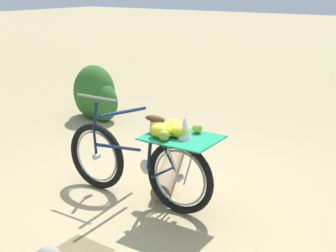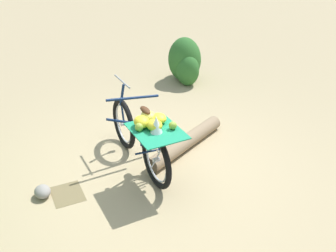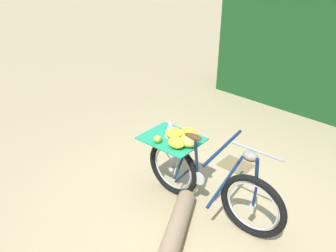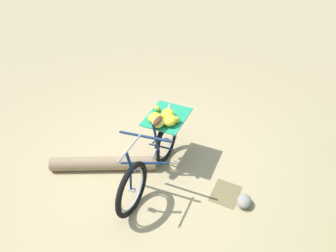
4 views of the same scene
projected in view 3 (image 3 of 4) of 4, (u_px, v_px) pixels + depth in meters
The scene contains 6 objects.
ground_plane at pixel (186, 207), 3.75m from camera, with size 60.00×60.00×0.00m, color tan.
foliage_hedge at pixel (324, 53), 5.71m from camera, with size 4.05×0.90×2.25m, color #19471E.
bicycle at pixel (200, 171), 3.53m from camera, with size 1.78×0.71×1.03m.
fallen_log at pixel (171, 247), 3.09m from camera, with size 0.20×0.20×1.55m, color #937A5B.
path_stone at pixel (250, 156), 4.61m from camera, with size 0.23×0.19×0.14m, color gray.
leaf_litter_patch at pixel (236, 165), 4.51m from camera, with size 0.44×0.36×0.01m, color olive.
Camera 3 is at (1.75, -2.29, 2.60)m, focal length 33.60 mm.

